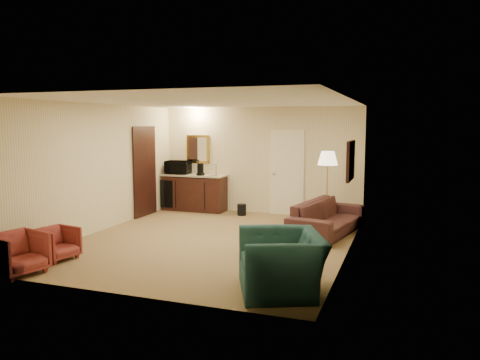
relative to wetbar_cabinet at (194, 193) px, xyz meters
The scene contains 12 objects.
ground 3.21m from the wetbar_cabinet, 58.76° to the right, with size 6.00×6.00×0.00m, color #91724A.
room_walls 2.79m from the wetbar_cabinet, 51.47° to the right, with size 5.02×6.01×2.61m.
wetbar_cabinet is the anchor object (origin of this frame).
sofa 3.87m from the wetbar_cabinet, 21.53° to the right, with size 2.24×0.65×0.88m, color black.
teal_armchair 6.07m from the wetbar_cabinet, 54.19° to the right, with size 1.19×0.77×1.04m, color #1C4348.
rose_chair_near 4.73m from the wetbar_cabinet, 93.03° to the right, with size 0.57×0.53×0.58m, color maroon.
rose_chair_far 5.53m from the wetbar_cabinet, 92.59° to the right, with size 0.67×0.63×0.69m, color maroon.
coffee_table 4.35m from the wetbar_cabinet, 49.72° to the right, with size 0.71×0.48×0.41m, color black.
floor_lamp 3.53m from the wetbar_cabinet, 10.65° to the right, with size 0.43×0.43×1.62m, color #BC883E.
waste_bin 1.40m from the wetbar_cabinet, ahead, with size 0.22×0.22×0.27m, color black.
microwave 0.81m from the wetbar_cabinet, behind, with size 0.60×0.33×0.41m, color black.
coffee_maker 0.66m from the wetbar_cabinet, 27.80° to the right, with size 0.16×0.16×0.30m, color black.
Camera 1 is at (3.38, -7.97, 2.18)m, focal length 35.00 mm.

